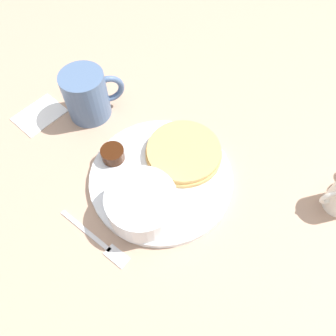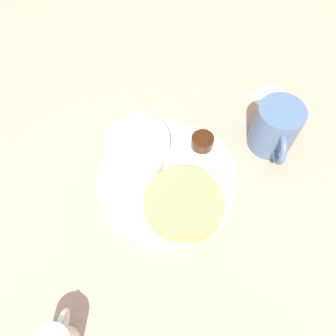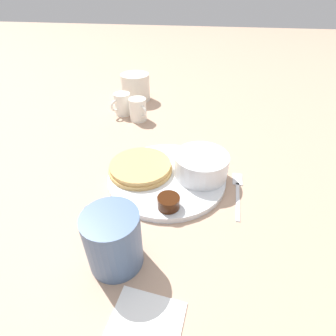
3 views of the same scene
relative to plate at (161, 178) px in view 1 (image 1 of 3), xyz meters
The scene contains 9 objects.
ground_plane 0.01m from the plate, ahead, with size 4.00×4.00×0.00m, color tan.
plate is the anchor object (origin of this frame).
pancake_stack 0.06m from the plate, ahead, with size 0.13×0.13×0.02m.
bowl 0.08m from the plate, 169.71° to the right, with size 0.11×0.11×0.05m.
syrup_cup 0.09m from the plate, 100.29° to the left, with size 0.04×0.04×0.02m.
butter_ramekin 0.09m from the plate, behind, with size 0.05×0.05×0.05m.
coffee_mug 0.21m from the plate, 76.27° to the left, with size 0.10×0.09×0.09m.
fork 0.15m from the plate, behind, with size 0.02×0.14×0.00m.
napkin 0.28m from the plate, 93.24° to the left, with size 0.10×0.08×0.00m.
Camera 1 is at (-0.22, -0.17, 0.49)m, focal length 35.00 mm.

